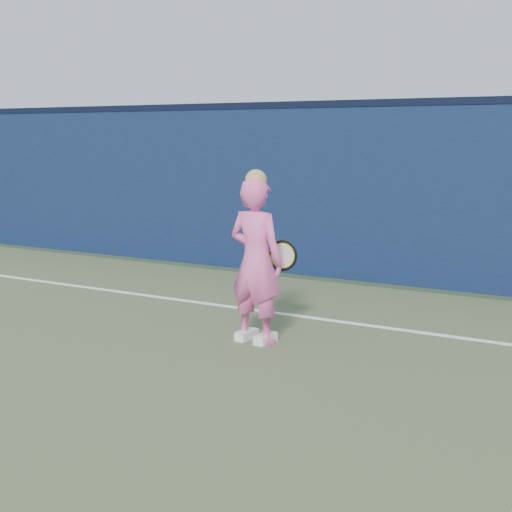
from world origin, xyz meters
The scene contains 4 objects.
backstop_wall centered at (0.00, 6.50, 1.25)m, with size 24.00×0.40×2.50m, color #0D1B39.
wall_cap centered at (0.00, 6.50, 2.55)m, with size 24.00×0.42×0.10m, color black.
player centered at (1.85, 2.87, 0.85)m, with size 0.66×0.47×1.77m.
racket centered at (1.91, 3.30, 0.84)m, with size 0.62×0.17×0.33m.
Camera 1 is at (5.30, -3.34, 2.11)m, focal length 50.00 mm.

